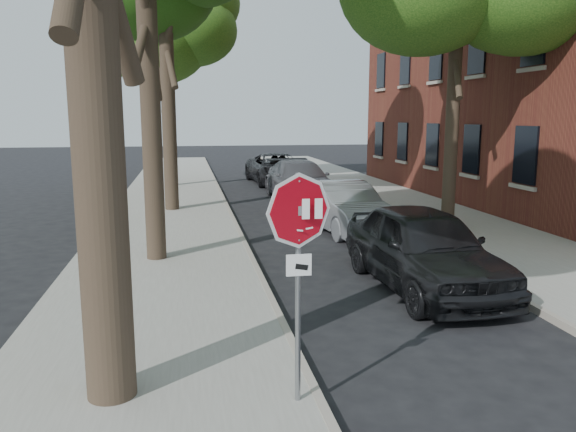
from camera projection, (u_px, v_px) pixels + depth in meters
name	position (u px, v px, depth m)	size (l,w,h in m)	color
ground	(356.00, 404.00, 6.56)	(120.00, 120.00, 0.00)	black
sidewalk_left	(168.00, 221.00, 17.73)	(4.00, 55.00, 0.12)	gray
sidewalk_right	(421.00, 213.00, 19.23)	(4.00, 55.00, 0.12)	gray
curb_left	(233.00, 219.00, 18.10)	(0.12, 55.00, 0.13)	#9E9384
curb_right	(363.00, 215.00, 18.87)	(0.12, 55.00, 0.13)	#9E9384
stop_sign	(299.00, 244.00, 6.07)	(0.76, 0.34, 2.61)	gray
tree_far	(163.00, 29.00, 25.27)	(5.29, 4.91, 9.33)	black
car_a	(423.00, 248.00, 10.85)	(1.91, 4.75, 1.62)	black
car_b	(344.00, 207.00, 16.31)	(1.53, 4.39, 1.45)	gray
car_c	(300.00, 181.00, 22.54)	(2.18, 5.37, 1.56)	#55545A
car_d	(277.00, 169.00, 28.04)	(2.48, 5.38, 1.50)	black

